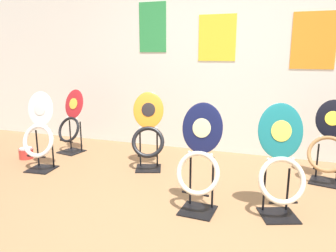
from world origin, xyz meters
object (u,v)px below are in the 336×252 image
(toilet_seat_display_navy_moon, at_px, (200,159))
(toilet_seat_display_teal_sax, at_px, (281,164))
(paint_can, at_px, (26,153))
(toilet_seat_display_orange_sun, at_px, (148,133))
(toilet_seat_display_jazz_black, at_px, (329,147))
(toilet_seat_display_crimson_swirl, at_px, (71,123))
(toilet_seat_display_white_plain, at_px, (39,136))

(toilet_seat_display_navy_moon, relative_size, toilet_seat_display_teal_sax, 0.99)
(toilet_seat_display_teal_sax, bearing_deg, paint_can, 170.71)
(toilet_seat_display_navy_moon, height_order, toilet_seat_display_orange_sun, toilet_seat_display_navy_moon)
(toilet_seat_display_orange_sun, relative_size, toilet_seat_display_jazz_black, 1.03)
(toilet_seat_display_orange_sun, bearing_deg, toilet_seat_display_crimson_swirl, 168.29)
(toilet_seat_display_teal_sax, distance_m, toilet_seat_display_jazz_black, 1.01)
(toilet_seat_display_teal_sax, relative_size, toilet_seat_display_orange_sun, 1.06)
(toilet_seat_display_crimson_swirl, distance_m, paint_can, 0.66)
(toilet_seat_display_orange_sun, distance_m, toilet_seat_display_crimson_swirl, 1.23)
(toilet_seat_display_navy_moon, distance_m, toilet_seat_display_crimson_swirl, 2.26)
(toilet_seat_display_navy_moon, distance_m, toilet_seat_display_teal_sax, 0.64)
(toilet_seat_display_white_plain, distance_m, toilet_seat_display_orange_sun, 1.21)
(toilet_seat_display_orange_sun, xyz_separation_m, toilet_seat_display_crimson_swirl, (-1.20, 0.25, -0.02))
(toilet_seat_display_navy_moon, relative_size, toilet_seat_display_white_plain, 1.03)
(toilet_seat_display_teal_sax, relative_size, toilet_seat_display_white_plain, 1.04)
(toilet_seat_display_teal_sax, bearing_deg, toilet_seat_display_white_plain, 174.83)
(toilet_seat_display_teal_sax, bearing_deg, toilet_seat_display_crimson_swirl, 160.48)
(toilet_seat_display_jazz_black, distance_m, paint_can, 3.48)
(toilet_seat_display_white_plain, xyz_separation_m, toilet_seat_display_jazz_black, (2.99, 0.67, -0.02))
(toilet_seat_display_jazz_black, bearing_deg, toilet_seat_display_crimson_swirl, 179.51)
(toilet_seat_display_teal_sax, distance_m, toilet_seat_display_crimson_swirl, 2.78)
(toilet_seat_display_teal_sax, bearing_deg, toilet_seat_display_navy_moon, -167.80)
(toilet_seat_display_orange_sun, bearing_deg, paint_can, -173.10)
(toilet_seat_display_navy_moon, height_order, paint_can, toilet_seat_display_navy_moon)
(toilet_seat_display_orange_sun, relative_size, toilet_seat_display_crimson_swirl, 1.04)
(toilet_seat_display_teal_sax, distance_m, paint_can, 3.06)
(toilet_seat_display_orange_sun, bearing_deg, toilet_seat_display_jazz_black, 6.81)
(toilet_seat_display_crimson_swirl, height_order, paint_can, toilet_seat_display_crimson_swirl)
(toilet_seat_display_navy_moon, bearing_deg, paint_can, 165.21)
(toilet_seat_display_navy_moon, xyz_separation_m, paint_can, (-2.37, 0.63, -0.38))
(toilet_seat_display_orange_sun, height_order, paint_can, toilet_seat_display_orange_sun)
(toilet_seat_display_jazz_black, xyz_separation_m, paint_can, (-3.44, -0.41, -0.30))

